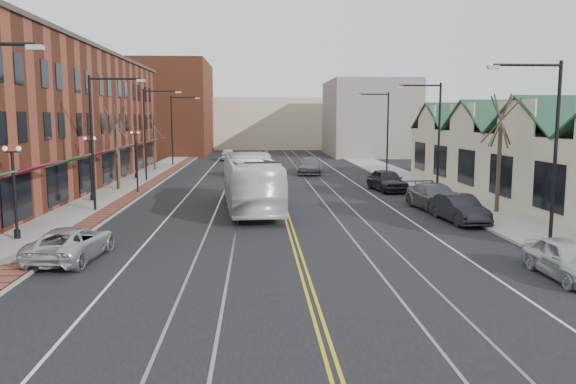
{
  "coord_description": "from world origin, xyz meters",
  "views": [
    {
      "loc": [
        -1.72,
        -18.1,
        5.74
      ],
      "look_at": [
        -0.16,
        9.64,
        2.0
      ],
      "focal_mm": 35.0,
      "sensor_mm": 36.0,
      "label": 1
    }
  ],
  "objects": [
    {
      "name": "backdrop_mid",
      "position": [
        0.0,
        85.0,
        4.5
      ],
      "size": [
        22.0,
        14.0,
        9.0
      ],
      "primitive_type": "cube",
      "color": "#BBAC90",
      "rests_on": "ground"
    },
    {
      "name": "lamppost_l_2",
      "position": [
        -12.8,
        20.0,
        2.2
      ],
      "size": [
        0.84,
        0.28,
        4.27
      ],
      "color": "black",
      "rests_on": "sidewalk_left"
    },
    {
      "name": "distant_car_right",
      "position": [
        3.71,
        38.1,
        0.83
      ],
      "size": [
        3.07,
        5.96,
        1.65
      ],
      "primitive_type": "imported",
      "rotation": [
        0.0,
        0.0,
        -0.14
      ],
      "color": "#5A595F",
      "rests_on": "ground"
    },
    {
      "name": "backdrop_left",
      "position": [
        -16.0,
        70.0,
        7.0
      ],
      "size": [
        14.0,
        18.0,
        14.0
      ],
      "primitive_type": "cube",
      "color": "brown",
      "rests_on": "ground"
    },
    {
      "name": "building_right",
      "position": [
        18.0,
        20.0,
        2.3
      ],
      "size": [
        8.0,
        36.0,
        4.6
      ],
      "primitive_type": "cube",
      "color": "#BBAC90",
      "rests_on": "ground"
    },
    {
      "name": "streetlight_r_2",
      "position": [
        11.05,
        38.0,
        5.03
      ],
      "size": [
        3.33,
        0.25,
        8.0
      ],
      "color": "black",
      "rests_on": "sidewalk_right"
    },
    {
      "name": "parked_car_d",
      "position": [
        8.37,
        24.54,
        0.85
      ],
      "size": [
        2.66,
        5.21,
        1.7
      ],
      "primitive_type": "imported",
      "rotation": [
        0.0,
        0.0,
        0.14
      ],
      "color": "black",
      "rests_on": "ground"
    },
    {
      "name": "parked_suv",
      "position": [
        -9.19,
        4.44,
        0.68
      ],
      "size": [
        2.7,
        5.08,
        1.36
      ],
      "primitive_type": "imported",
      "rotation": [
        0.0,
        0.0,
        3.05
      ],
      "color": "#B2B4BA",
      "rests_on": "ground"
    },
    {
      "name": "traffic_signal",
      "position": [
        -10.6,
        24.0,
        2.35
      ],
      "size": [
        0.18,
        0.15,
        3.8
      ],
      "color": "black",
      "rests_on": "sidewalk_left"
    },
    {
      "name": "tree_right_mid",
      "position": [
        12.5,
        14.0,
        3.75
      ],
      "size": [
        1.9,
        1.46,
        6.93
      ],
      "color": "#382B21",
      "rests_on": "sidewalk_right"
    },
    {
      "name": "streetlight_l_2",
      "position": [
        -11.05,
        32.0,
        5.03
      ],
      "size": [
        3.33,
        0.25,
        8.0
      ],
      "color": "black",
      "rests_on": "sidewalk_left"
    },
    {
      "name": "sidewalk_right",
      "position": [
        12.0,
        20.0,
        0.07
      ],
      "size": [
        4.0,
        120.0,
        0.15
      ],
      "primitive_type": "cube",
      "color": "gray",
      "rests_on": "ground"
    },
    {
      "name": "manhole_mid",
      "position": [
        -11.2,
        3.0,
        0.16
      ],
      "size": [
        0.6,
        0.6,
        0.02
      ],
      "primitive_type": "cylinder",
      "color": "#592D19",
      "rests_on": "sidewalk_left"
    },
    {
      "name": "ground",
      "position": [
        0.0,
        0.0,
        0.0
      ],
      "size": [
        160.0,
        160.0,
        0.0
      ],
      "primitive_type": "plane",
      "color": "black",
      "rests_on": "ground"
    },
    {
      "name": "building_left",
      "position": [
        -19.0,
        27.0,
        5.5
      ],
      "size": [
        10.0,
        50.0,
        11.0
      ],
      "primitive_type": "cube",
      "color": "brown",
      "rests_on": "ground"
    },
    {
      "name": "tree_left_near",
      "position": [
        -12.5,
        26.0,
        3.51
      ],
      "size": [
        1.78,
        1.37,
        6.48
      ],
      "color": "#382B21",
      "rests_on": "sidewalk_left"
    },
    {
      "name": "manhole_far",
      "position": [
        -11.2,
        8.0,
        0.16
      ],
      "size": [
        0.6,
        0.6,
        0.02
      ],
      "primitive_type": "cylinder",
      "color": "#592D19",
      "rests_on": "sidewalk_left"
    },
    {
      "name": "lamppost_l_3",
      "position": [
        -12.8,
        34.0,
        2.2
      ],
      "size": [
        0.84,
        0.28,
        4.27
      ],
      "color": "black",
      "rests_on": "sidewalk_left"
    },
    {
      "name": "sidewalk_left",
      "position": [
        -12.0,
        20.0,
        0.07
      ],
      "size": [
        4.0,
        120.0,
        0.15
      ],
      "primitive_type": "cube",
      "color": "gray",
      "rests_on": "ground"
    },
    {
      "name": "streetlight_r_1",
      "position": [
        11.05,
        22.0,
        5.03
      ],
      "size": [
        3.33,
        0.25,
        8.0
      ],
      "color": "black",
      "rests_on": "sidewalk_right"
    },
    {
      "name": "distant_car_far",
      "position": [
        -5.48,
        56.3,
        0.79
      ],
      "size": [
        1.95,
        4.69,
        1.59
      ],
      "primitive_type": "imported",
      "rotation": [
        0.0,
        0.0,
        3.16
      ],
      "color": "#B7BBBF",
      "rests_on": "ground"
    },
    {
      "name": "backdrop_right",
      "position": [
        15.0,
        65.0,
        5.5
      ],
      "size": [
        12.0,
        16.0,
        11.0
      ],
      "primitive_type": "cube",
      "color": "slate",
      "rests_on": "ground"
    },
    {
      "name": "streetlight_l_1",
      "position": [
        -11.05,
        16.0,
        5.03
      ],
      "size": [
        3.33,
        0.25,
        8.0
      ],
      "color": "black",
      "rests_on": "sidewalk_left"
    },
    {
      "name": "streetlight_l_3",
      "position": [
        -11.05,
        48.0,
        5.03
      ],
      "size": [
        3.33,
        0.25,
        8.0
      ],
      "color": "black",
      "rests_on": "sidewalk_left"
    },
    {
      "name": "transit_bus",
      "position": [
        -2.08,
        16.44,
        1.71
      ],
      "size": [
        3.95,
        12.48,
        3.42
      ],
      "primitive_type": "imported",
      "rotation": [
        0.0,
        0.0,
        3.23
      ],
      "color": "silver",
      "rests_on": "ground"
    },
    {
      "name": "parked_car_a",
      "position": [
        9.3,
        0.74,
        0.71
      ],
      "size": [
        1.73,
        4.2,
        1.42
      ],
      "primitive_type": "imported",
      "rotation": [
        0.0,
        0.0,
        0.01
      ],
      "color": "#B7BBBF",
      "rests_on": "ground"
    },
    {
      "name": "lamppost_l_1",
      "position": [
        -12.8,
        8.0,
        2.2
      ],
      "size": [
        0.84,
        0.28,
        4.27
      ],
      "color": "black",
      "rests_on": "sidewalk_left"
    },
    {
      "name": "parked_car_c",
      "position": [
        9.3,
        15.56,
        0.81
      ],
      "size": [
        2.93,
        5.82,
        1.62
      ],
      "primitive_type": "imported",
      "rotation": [
        0.0,
        0.0,
        0.12
      ],
      "color": "#57585D",
      "rests_on": "ground"
    },
    {
      "name": "tree_left_far",
      "position": [
        -12.5,
        42.0,
        3.28
      ],
      "size": [
        1.66,
        1.28,
        6.02
      ],
      "color": "#382B21",
      "rests_on": "sidewalk_left"
    },
    {
      "name": "parked_car_b",
      "position": [
        9.3,
        11.45,
        0.76
      ],
      "size": [
        2.03,
        4.73,
        1.52
      ],
      "primitive_type": "imported",
      "rotation": [
        0.0,
        0.0,
        0.09
      ],
      "color": "black",
      "rests_on": "ground"
    },
    {
      "name": "distant_car_left",
      "position": [
        -3.49,
        37.45,
        0.76
      ],
      "size": [
        1.87,
        4.69,
        1.52
      ],
      "primitive_type": "imported",
      "rotation": [
        0.0,
        0.0,
        3.08
      ],
      "color": "black",
      "rests_on": "ground"
    },
    {
      "name": "streetlight_r_0",
      "position": [
        11.05,
        6.0,
        5.03
      ],
      "size": [
        3.33,
        0.25,
        8.0
      ],
      "color": "black",
      "rests_on": "sidewalk_right"
    }
  ]
}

